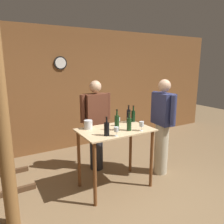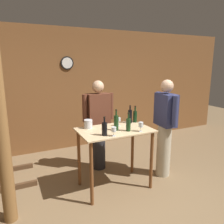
% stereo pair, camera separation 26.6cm
% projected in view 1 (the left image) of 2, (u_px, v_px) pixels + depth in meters
% --- Properties ---
extents(ground_plane, '(14.00, 14.00, 0.00)m').
position_uv_depth(ground_plane, '(148.00, 210.00, 2.95)').
color(ground_plane, brown).
extents(back_wall, '(8.40, 0.08, 2.70)m').
position_uv_depth(back_wall, '(73.00, 90.00, 4.95)').
color(back_wall, brown).
rests_on(back_wall, ground_plane).
extents(tasting_table, '(1.11, 0.69, 0.96)m').
position_uv_depth(tasting_table, '(115.00, 141.00, 3.36)').
color(tasting_table, '#D1B284').
rests_on(tasting_table, ground_plane).
extents(wooden_post, '(0.16, 0.16, 2.70)m').
position_uv_depth(wooden_post, '(2.00, 118.00, 2.38)').
color(wooden_post, brown).
rests_on(wooden_post, ground_plane).
extents(wine_bottle_far_left, '(0.08, 0.08, 0.27)m').
position_uv_depth(wine_bottle_far_left, '(107.00, 129.00, 3.01)').
color(wine_bottle_far_left, black).
rests_on(wine_bottle_far_left, tasting_table).
extents(wine_bottle_left, '(0.07, 0.07, 0.32)m').
position_uv_depth(wine_bottle_left, '(117.00, 122.00, 3.25)').
color(wine_bottle_left, '#193819').
rests_on(wine_bottle_left, tasting_table).
extents(wine_bottle_center, '(0.07, 0.07, 0.28)m').
position_uv_depth(wine_bottle_center, '(129.00, 124.00, 3.23)').
color(wine_bottle_center, '#193819').
rests_on(wine_bottle_center, tasting_table).
extents(wine_bottle_right, '(0.07, 0.07, 0.30)m').
position_uv_depth(wine_bottle_right, '(128.00, 116.00, 3.67)').
color(wine_bottle_right, black).
rests_on(wine_bottle_right, tasting_table).
extents(wine_bottle_far_right, '(0.06, 0.06, 0.28)m').
position_uv_depth(wine_bottle_far_right, '(133.00, 116.00, 3.73)').
color(wine_bottle_far_right, black).
rests_on(wine_bottle_far_right, tasting_table).
extents(wine_glass_near_left, '(0.07, 0.07, 0.13)m').
position_uv_depth(wine_glass_near_left, '(116.00, 130.00, 2.99)').
color(wine_glass_near_left, silver).
rests_on(wine_glass_near_left, tasting_table).
extents(wine_glass_near_center, '(0.06, 0.06, 0.14)m').
position_uv_depth(wine_glass_near_center, '(118.00, 120.00, 3.48)').
color(wine_glass_near_center, silver).
rests_on(wine_glass_near_center, tasting_table).
extents(wine_glass_near_right, '(0.07, 0.07, 0.14)m').
position_uv_depth(wine_glass_near_right, '(142.00, 124.00, 3.23)').
color(wine_glass_near_right, silver).
rests_on(wine_glass_near_right, tasting_table).
extents(ice_bucket, '(0.13, 0.13, 0.13)m').
position_uv_depth(ice_bucket, '(88.00, 125.00, 3.33)').
color(ice_bucket, silver).
rests_on(ice_bucket, tasting_table).
extents(person_host, '(0.25, 0.59, 1.68)m').
position_uv_depth(person_host, '(162.00, 125.00, 3.77)').
color(person_host, '#B7AD93').
rests_on(person_host, ground_plane).
extents(person_visitor_with_scarf, '(0.59, 0.24, 1.65)m').
position_uv_depth(person_visitor_with_scarf, '(96.00, 124.00, 3.94)').
color(person_visitor_with_scarf, '#232328').
rests_on(person_visitor_with_scarf, ground_plane).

